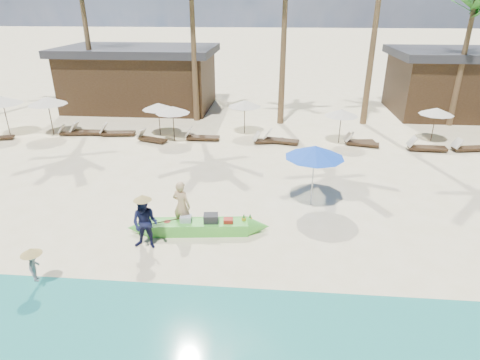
{
  "coord_description": "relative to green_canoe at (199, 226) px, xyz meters",
  "views": [
    {
      "loc": [
        1.75,
        -11.26,
        7.15
      ],
      "look_at": [
        0.59,
        2.0,
        1.23
      ],
      "focal_mm": 30.0,
      "sensor_mm": 36.0,
      "label": 1
    }
  ],
  "objects": [
    {
      "name": "lounger_9_left",
      "position": [
        12.54,
        9.23,
        -0.02
      ],
      "size": [
        1.9,
        0.88,
        0.62
      ],
      "rotation": [
        0.0,
        0.0,
        0.18
      ],
      "color": "#372516",
      "rests_on": "ground"
    },
    {
      "name": "lounger_4_left",
      "position": [
        -6.76,
        10.2,
        -0.01
      ],
      "size": [
        2.02,
        0.82,
        0.67
      ],
      "rotation": [
        0.0,
        0.0,
        0.11
      ],
      "color": "#372516",
      "rests_on": "ground"
    },
    {
      "name": "resort_parasol_6",
      "position": [
        0.67,
        11.36,
        1.56
      ],
      "size": [
        1.92,
        1.92,
        1.98
      ],
      "color": "#372516",
      "rests_on": "ground"
    },
    {
      "name": "resort_parasol_8",
      "position": [
        11.23,
        10.78,
        1.48
      ],
      "size": [
        1.84,
        1.84,
        1.9
      ],
      "color": "#372516",
      "rests_on": "ground"
    },
    {
      "name": "pavilion_east",
      "position": [
        14.67,
        17.22,
        1.97
      ],
      "size": [
        8.8,
        6.6,
        4.3
      ],
      "color": "#372516",
      "rests_on": "ground"
    },
    {
      "name": "lounger_8_left",
      "position": [
        10.32,
        9.08,
        -0.0
      ],
      "size": [
        2.01,
        0.69,
        0.67
      ],
      "rotation": [
        0.0,
        0.0,
        -0.04
      ],
      "color": "#372516",
      "rests_on": "ground"
    },
    {
      "name": "resort_parasol_2",
      "position": [
        -13.09,
        9.88,
        1.81
      ],
      "size": [
        2.2,
        2.2,
        2.26
      ],
      "color": "#372516",
      "rests_on": "ground"
    },
    {
      "name": "lounger_7_left",
      "position": [
        7.03,
        9.89,
        -0.04
      ],
      "size": [
        1.72,
        0.72,
        0.57
      ],
      "rotation": [
        0.0,
        0.0,
        0.12
      ],
      "color": "#372516",
      "rests_on": "ground"
    },
    {
      "name": "blue_umbrella",
      "position": [
        3.94,
        2.46,
        1.91
      ],
      "size": [
        2.2,
        2.2,
        2.37
      ],
      "color": "#99999E",
      "rests_on": "ground"
    },
    {
      "name": "lounger_3_right",
      "position": [
        -8.55,
        10.24,
        -0.0
      ],
      "size": [
        2.0,
        0.64,
        0.68
      ],
      "rotation": [
        0.0,
        0.0,
        0.01
      ],
      "color": "#372516",
      "rests_on": "ground"
    },
    {
      "name": "resort_parasol_7",
      "position": [
        6.02,
        10.03,
        1.48
      ],
      "size": [
        1.84,
        1.84,
        1.89
      ],
      "color": "#372516",
      "rests_on": "ground"
    },
    {
      "name": "tourist",
      "position": [
        -0.59,
        0.21,
        0.66
      ],
      "size": [
        0.75,
        0.6,
        1.77
      ],
      "primitive_type": "imported",
      "rotation": [
        0.0,
        0.0,
        2.82
      ],
      "color": "tan",
      "rests_on": "ground"
    },
    {
      "name": "lounger_6_left",
      "position": [
        2.73,
        9.66,
        -0.01
      ],
      "size": [
        2.03,
        1.02,
        0.66
      ],
      "rotation": [
        0.0,
        0.0,
        -0.23
      ],
      "color": "#372516",
      "rests_on": "ground"
    },
    {
      "name": "lounger_5_left",
      "position": [
        -1.68,
        9.8,
        -0.01
      ],
      "size": [
        1.93,
        0.63,
        0.65
      ],
      "rotation": [
        0.0,
        0.0,
        0.02
      ],
      "color": "#372516",
      "rests_on": "ground"
    },
    {
      "name": "vendor_green",
      "position": [
        -1.47,
        -1.02,
        0.64
      ],
      "size": [
        0.89,
        0.72,
        1.73
      ],
      "primitive_type": "imported",
      "rotation": [
        0.0,
        0.0,
        -0.08
      ],
      "color": "#15183A",
      "rests_on": "ground"
    },
    {
      "name": "wet_sand_strip",
      "position": [
        0.67,
        -5.28,
        -0.23
      ],
      "size": [
        240.0,
        4.5,
        0.01
      ],
      "primitive_type": "cube",
      "color": "tan",
      "rests_on": "ground"
    },
    {
      "name": "lounger_4_right",
      "position": [
        -4.43,
        9.31,
        -0.03
      ],
      "size": [
        1.82,
        1.08,
        0.59
      ],
      "rotation": [
        0.0,
        0.0,
        -0.34
      ],
      "color": "#372516",
      "rests_on": "ground"
    },
    {
      "name": "lounger_3_left",
      "position": [
        -9.35,
        10.07,
        -0.04
      ],
      "size": [
        1.72,
        0.73,
        0.56
      ],
      "rotation": [
        0.0,
        0.0,
        0.13
      ],
      "color": "#372516",
      "rests_on": "ground"
    },
    {
      "name": "lounger_6_right",
      "position": [
        2.07,
        9.61,
        -0.03
      ],
      "size": [
        1.83,
        0.92,
        0.59
      ],
      "rotation": [
        0.0,
        0.0,
        0.23
      ],
      "color": "#372516",
      "rests_on": "ground"
    },
    {
      "name": "palm_6",
      "position": [
        13.5,
        14.24,
        6.82
      ],
      "size": [
        2.08,
        2.08,
        8.51
      ],
      "color": "brown",
      "rests_on": "ground"
    },
    {
      "name": "pavilion_west",
      "position": [
        -7.33,
        17.22,
        1.96
      ],
      "size": [
        10.8,
        6.6,
        4.3
      ],
      "color": "#372516",
      "rests_on": "ground"
    },
    {
      "name": "ground",
      "position": [
        0.67,
        -0.28,
        -0.23
      ],
      "size": [
        240.0,
        240.0,
        0.0
      ],
      "primitive_type": "plane",
      "color": "#FEECBC",
      "rests_on": "ground"
    },
    {
      "name": "lounger_7_right",
      "position": [
        7.14,
        9.6,
        -0.03
      ],
      "size": [
        1.82,
        0.93,
        0.59
      ],
      "rotation": [
        0.0,
        0.0,
        -0.24
      ],
      "color": "#372516",
      "rests_on": "ground"
    },
    {
      "name": "resort_parasol_4",
      "position": [
        -4.23,
        10.6,
        1.47
      ],
      "size": [
        1.83,
        1.83,
        1.89
      ],
      "color": "#372516",
      "rests_on": "ground"
    },
    {
      "name": "vendor_yellow",
      "position": [
        -3.9,
        -3.14,
        0.4
      ],
      "size": [
        0.49,
        0.66,
        0.9
      ],
      "primitive_type": "imported",
      "rotation": [
        0.0,
        0.0,
        1.87
      ],
      "color": "gray",
      "rests_on": "ground"
    },
    {
      "name": "resort_parasol_3",
      "position": [
        -10.52,
        10.1,
        1.79
      ],
      "size": [
        2.17,
        2.17,
        2.23
      ],
      "color": "#372516",
      "rests_on": "ground"
    },
    {
      "name": "green_canoe",
      "position": [
        0.0,
        0.0,
        0.0
      ],
      "size": [
        5.35,
        1.06,
        0.68
      ],
      "rotation": [
        0.0,
        0.0,
        0.11
      ],
      "color": "#50C63C",
      "rests_on": "ground"
    },
    {
      "name": "resort_parasol_5",
      "position": [
        -3.16,
        9.67,
        1.53
      ],
      "size": [
        1.89,
        1.89,
        1.95
      ],
      "color": "#372516",
      "rests_on": "ground"
    }
  ]
}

